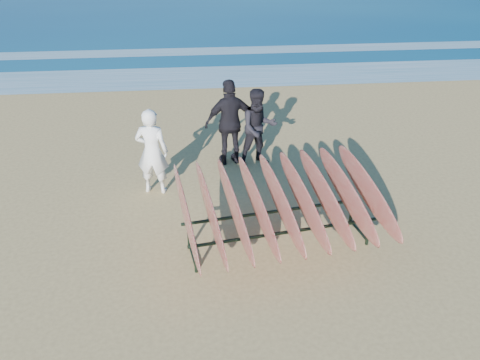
{
  "coord_description": "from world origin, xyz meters",
  "views": [
    {
      "loc": [
        -0.77,
        -6.87,
        5.11
      ],
      "look_at": [
        0.0,
        0.8,
        0.95
      ],
      "focal_mm": 38.0,
      "sensor_mm": 36.0,
      "label": 1
    }
  ],
  "objects": [
    {
      "name": "person_white",
      "position": [
        -1.59,
        2.26,
        0.88
      ],
      "size": [
        0.71,
        0.54,
        1.76
      ],
      "primitive_type": "imported",
      "rotation": [
        0.0,
        0.0,
        2.95
      ],
      "color": "white",
      "rests_on": "ground"
    },
    {
      "name": "person_dark_a",
      "position": [
        0.65,
        3.31,
        0.87
      ],
      "size": [
        0.96,
        0.81,
        1.73
      ],
      "primitive_type": "imported",
      "rotation": [
        0.0,
        0.0,
        0.2
      ],
      "color": "black",
      "rests_on": "ground"
    },
    {
      "name": "foam_near",
      "position": [
        0.0,
        10.0,
        0.01
      ],
      "size": [
        160.0,
        160.0,
        0.0
      ],
      "primitive_type": "plane",
      "color": "white",
      "rests_on": "ground"
    },
    {
      "name": "person_dark_b",
      "position": [
        0.05,
        3.42,
        0.96
      ],
      "size": [
        1.19,
        0.66,
        1.92
      ],
      "primitive_type": "imported",
      "rotation": [
        0.0,
        0.0,
        3.32
      ],
      "color": "black",
      "rests_on": "ground"
    },
    {
      "name": "foam_far",
      "position": [
        0.0,
        13.5,
        0.01
      ],
      "size": [
        160.0,
        160.0,
        0.0
      ],
      "primitive_type": "plane",
      "color": "white",
      "rests_on": "ground"
    },
    {
      "name": "ground",
      "position": [
        0.0,
        0.0,
        0.0
      ],
      "size": [
        120.0,
        120.0,
        0.0
      ],
      "primitive_type": "plane",
      "color": "tan",
      "rests_on": "ground"
    },
    {
      "name": "surfboard_rack",
      "position": [
        0.59,
        0.12,
        0.87
      ],
      "size": [
        3.52,
        3.02,
        1.4
      ],
      "rotation": [
        0.0,
        0.0,
        0.15
      ],
      "color": "black",
      "rests_on": "ground"
    }
  ]
}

